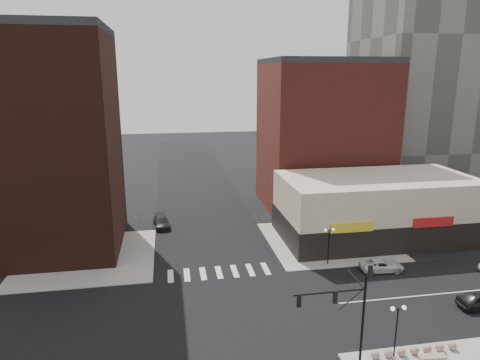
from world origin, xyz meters
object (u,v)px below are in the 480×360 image
object	(u,v)px
street_lamp_ne	(329,237)
stone_bench	(432,358)
white_suv	(382,265)
traffic_signal	(349,301)
street_lamp_se_a	(397,318)
dark_sedan_north	(162,222)

from	to	relation	value
street_lamp_ne	stone_bench	bearing A→B (deg)	-85.04
white_suv	traffic_signal	bearing A→B (deg)	147.99
street_lamp_se_a	white_suv	bearing A→B (deg)	65.70
traffic_signal	street_lamp_se_a	world-z (taller)	traffic_signal
street_lamp_se_a	stone_bench	size ratio (longest dim) A/B	2.01
white_suv	dark_sedan_north	size ratio (longest dim) A/B	0.95
street_lamp_se_a	white_suv	distance (m)	15.16
traffic_signal	street_lamp_ne	world-z (taller)	traffic_signal
traffic_signal	street_lamp_se_a	xyz separation A→B (m)	(3.76, -0.17, -1.67)
street_lamp_ne	stone_bench	world-z (taller)	street_lamp_ne
traffic_signal	street_lamp_ne	distance (m)	16.62
street_lamp_ne	dark_sedan_north	xyz separation A→B (m)	(-18.16, 15.40, -2.59)
traffic_signal	dark_sedan_north	xyz separation A→B (m)	(-13.39, 31.23, -4.26)
traffic_signal	white_suv	world-z (taller)	traffic_signal
dark_sedan_north	street_lamp_ne	bearing A→B (deg)	-48.14
street_lamp_ne	dark_sedan_north	bearing A→B (deg)	139.69
white_suv	dark_sedan_north	distance (m)	29.32
traffic_signal	dark_sedan_north	world-z (taller)	traffic_signal
stone_bench	traffic_signal	bearing A→B (deg)	175.32
dark_sedan_north	stone_bench	xyz separation A→B (m)	(19.63, -32.40, -0.33)
street_lamp_se_a	white_suv	xyz separation A→B (m)	(6.14, 13.60, -2.65)
dark_sedan_north	traffic_signal	bearing A→B (deg)	-74.63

